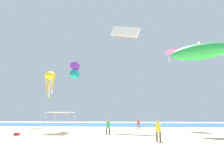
% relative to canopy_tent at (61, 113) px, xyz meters
% --- Properties ---
extents(ground, '(110.00, 110.00, 0.10)m').
position_rel_canopy_tent_xyz_m(ground, '(5.43, -4.67, -2.48)').
color(ground, beige).
extents(ocean_strip, '(110.00, 24.59, 0.03)m').
position_rel_canopy_tent_xyz_m(ocean_strip, '(5.43, 27.15, -2.41)').
color(ocean_strip, '#28608C').
rests_on(ocean_strip, ground).
extents(canopy_tent, '(2.81, 2.71, 2.58)m').
position_rel_canopy_tent_xyz_m(canopy_tent, '(0.00, 0.00, 0.00)').
color(canopy_tent, '#B2B2B7').
rests_on(canopy_tent, ground).
extents(person_near_tent, '(0.44, 0.40, 1.68)m').
position_rel_canopy_tent_xyz_m(person_near_tent, '(6.17, -1.01, -1.44)').
color(person_near_tent, black).
rests_on(person_near_tent, ground).
extents(person_leftmost, '(0.45, 0.40, 1.68)m').
position_rel_canopy_tent_xyz_m(person_leftmost, '(9.87, 7.67, -1.44)').
color(person_leftmost, slate).
rests_on(person_leftmost, ground).
extents(person_central, '(0.42, 0.42, 1.77)m').
position_rel_canopy_tent_xyz_m(person_central, '(11.11, -6.43, -1.39)').
color(person_central, brown).
rests_on(person_central, ground).
extents(cooler_box, '(0.57, 0.37, 0.35)m').
position_rel_canopy_tent_xyz_m(cooler_box, '(-3.53, -3.22, -2.25)').
color(cooler_box, red).
rests_on(cooler_box, ground).
extents(kite_inflatable_green, '(7.64, 4.64, 2.78)m').
position_rel_canopy_tent_xyz_m(kite_inflatable_green, '(17.94, 1.53, 7.96)').
color(kite_inflatable_green, green).
extents(kite_box_purple, '(1.51, 1.66, 2.64)m').
position_rel_canopy_tent_xyz_m(kite_box_purple, '(-0.65, 6.70, 7.36)').
color(kite_box_purple, purple).
extents(kite_parafoil_white, '(5.75, 3.37, 3.85)m').
position_rel_canopy_tent_xyz_m(kite_parafoil_white, '(7.81, 9.25, 15.08)').
color(kite_parafoil_white, white).
extents(kite_octopus_yellow, '(2.40, 2.40, 5.37)m').
position_rel_canopy_tent_xyz_m(kite_octopus_yellow, '(-7.98, 12.89, 7.72)').
color(kite_octopus_yellow, yellow).
extents(kite_delta_pink, '(3.66, 3.66, 2.15)m').
position_rel_canopy_tent_xyz_m(kite_delta_pink, '(16.45, 10.72, 11.64)').
color(kite_delta_pink, pink).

